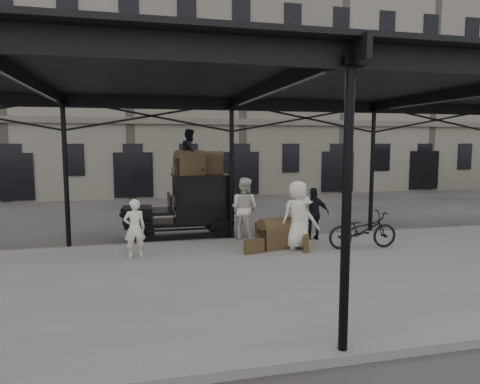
% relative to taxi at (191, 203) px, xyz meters
% --- Properties ---
extents(ground, '(120.00, 120.00, 0.00)m').
position_rel_taxi_xyz_m(ground, '(1.18, -3.05, -1.20)').
color(ground, '#383533').
rests_on(ground, ground).
extents(platform, '(28.00, 8.00, 0.15)m').
position_rel_taxi_xyz_m(platform, '(1.18, -5.05, -1.13)').
color(platform, slate).
rests_on(platform, ground).
extents(canopy, '(22.50, 9.00, 4.74)m').
position_rel_taxi_xyz_m(canopy, '(1.18, -4.77, 3.39)').
color(canopy, black).
rests_on(canopy, ground).
extents(building_frontage, '(64.00, 8.00, 14.00)m').
position_rel_taxi_xyz_m(building_frontage, '(1.18, 14.95, 5.80)').
color(building_frontage, slate).
rests_on(building_frontage, ground).
extents(taxi, '(3.65, 1.55, 2.18)m').
position_rel_taxi_xyz_m(taxi, '(0.00, 0.00, 0.00)').
color(taxi, black).
rests_on(taxi, ground).
extents(porter_left, '(0.63, 0.47, 1.60)m').
position_rel_taxi_xyz_m(porter_left, '(-1.87, -2.78, -0.25)').
color(porter_left, silver).
rests_on(porter_left, platform).
extents(porter_midleft, '(1.22, 1.21, 1.99)m').
position_rel_taxi_xyz_m(porter_midleft, '(1.54, -1.25, -0.06)').
color(porter_midleft, silver).
rests_on(porter_midleft, platform).
extents(porter_centre, '(1.10, 0.86, 1.99)m').
position_rel_taxi_xyz_m(porter_centre, '(2.76, -2.83, -0.06)').
color(porter_centre, silver).
rests_on(porter_centre, platform).
extents(porter_official, '(1.03, 0.55, 1.67)m').
position_rel_taxi_xyz_m(porter_official, '(3.69, -1.88, -0.22)').
color(porter_official, black).
rests_on(porter_official, platform).
extents(porter_right, '(1.13, 0.84, 1.56)m').
position_rel_taxi_xyz_m(porter_right, '(2.94, -2.78, -0.27)').
color(porter_right, beige).
rests_on(porter_right, platform).
extents(bicycle, '(2.13, 0.85, 1.10)m').
position_rel_taxi_xyz_m(bicycle, '(4.62, -3.28, -0.51)').
color(bicycle, black).
rests_on(bicycle, platform).
extents(porter_roof, '(0.76, 0.87, 1.52)m').
position_rel_taxi_xyz_m(porter_roof, '(-0.03, -0.10, 1.74)').
color(porter_roof, black).
rests_on(porter_roof, taxi).
extents(steamer_trunk_roof_near, '(1.06, 0.82, 0.68)m').
position_rel_taxi_xyz_m(steamer_trunk_roof_near, '(-0.08, -0.25, 1.32)').
color(steamer_trunk_roof_near, '#473421').
rests_on(steamer_trunk_roof_near, taxi).
extents(steamer_trunk_roof_far, '(0.91, 0.59, 0.65)m').
position_rel_taxi_xyz_m(steamer_trunk_roof_far, '(0.67, 0.20, 1.30)').
color(steamer_trunk_roof_far, '#473421').
rests_on(steamer_trunk_roof_far, taxi).
extents(steamer_trunk_platform, '(1.13, 0.84, 0.75)m').
position_rel_taxi_xyz_m(steamer_trunk_platform, '(2.18, -2.65, -0.68)').
color(steamer_trunk_platform, '#473421').
rests_on(steamer_trunk_platform, platform).
extents(wicker_hamper, '(0.67, 0.56, 0.50)m').
position_rel_taxi_xyz_m(wicker_hamper, '(2.29, -1.25, -0.80)').
color(wicker_hamper, brown).
rests_on(wicker_hamper, platform).
extents(suitcase_upright, '(0.33, 0.62, 0.45)m').
position_rel_taxi_xyz_m(suitcase_upright, '(2.89, -3.17, -0.83)').
color(suitcase_upright, '#473421').
rests_on(suitcase_upright, platform).
extents(suitcase_flat, '(0.62, 0.30, 0.40)m').
position_rel_taxi_xyz_m(suitcase_flat, '(1.37, -3.12, -0.85)').
color(suitcase_flat, '#473421').
rests_on(suitcase_flat, platform).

